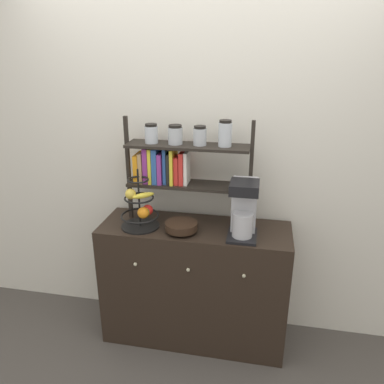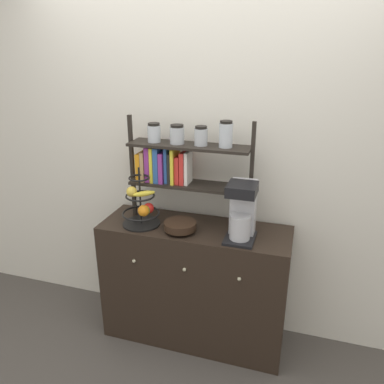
% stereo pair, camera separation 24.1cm
% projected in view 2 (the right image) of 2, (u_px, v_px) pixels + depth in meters
% --- Properties ---
extents(ground_plane, '(12.00, 12.00, 0.00)m').
position_uv_depth(ground_plane, '(185.00, 354.00, 2.62)').
color(ground_plane, '#47423D').
extents(wall_back, '(7.00, 0.05, 2.60)m').
position_uv_depth(wall_back, '(206.00, 157.00, 2.59)').
color(wall_back, silver).
rests_on(wall_back, ground_plane).
extents(sideboard, '(1.28, 0.45, 0.89)m').
position_uv_depth(sideboard, '(195.00, 283.00, 2.66)').
color(sideboard, black).
rests_on(sideboard, ground_plane).
extents(coffee_maker, '(0.18, 0.23, 0.37)m').
position_uv_depth(coffee_maker, '(242.00, 211.00, 2.29)').
color(coffee_maker, black).
rests_on(coffee_maker, sideboard).
extents(fruit_stand, '(0.26, 0.26, 0.40)m').
position_uv_depth(fruit_stand, '(142.00, 207.00, 2.49)').
color(fruit_stand, black).
rests_on(fruit_stand, sideboard).
extents(wooden_bowl, '(0.21, 0.21, 0.07)m').
position_uv_depth(wooden_bowl, '(180.00, 226.00, 2.43)').
color(wooden_bowl, black).
rests_on(wooden_bowl, sideboard).
extents(shelf_hutch, '(0.84, 0.20, 0.71)m').
position_uv_depth(shelf_hutch, '(177.00, 160.00, 2.45)').
color(shelf_hutch, black).
rests_on(shelf_hutch, sideboard).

